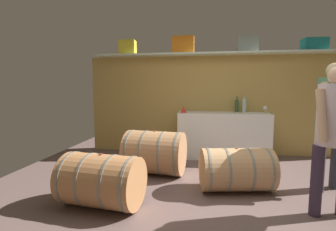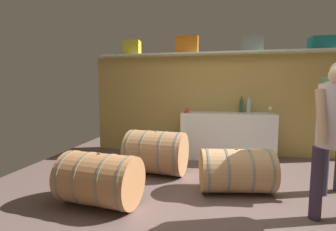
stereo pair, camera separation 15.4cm
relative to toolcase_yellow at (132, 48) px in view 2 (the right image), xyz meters
name	(u,v)px [view 2 (the right image)]	position (x,y,z in m)	size (l,w,h in m)	color
ground_plane	(218,188)	(1.74, -1.64, -2.15)	(6.32, 7.98, 0.02)	brown
back_wall_panel	(218,105)	(1.74, 0.15, -1.16)	(5.12, 0.10, 1.97)	tan
high_shelf_board	(219,54)	(1.74, 0.00, -0.16)	(4.71, 0.40, 0.03)	silver
toolcase_yellow	(132,48)	(0.00, 0.00, 0.00)	(0.32, 0.23, 0.29)	yellow
toolcase_orange	(187,45)	(1.13, 0.00, 0.02)	(0.42, 0.21, 0.33)	orange
toolcase_grey	(252,44)	(2.34, 0.00, 0.00)	(0.37, 0.23, 0.30)	gray
toolcase_teal	(322,43)	(3.52, 0.00, -0.03)	(0.40, 0.26, 0.23)	#1A7A7D
work_cabinet	(227,136)	(1.91, -0.19, -1.71)	(1.69, 0.56, 0.87)	white
wine_bottle_green	(241,105)	(2.18, -0.01, -1.14)	(0.07, 0.07, 0.30)	#305235
wine_bottle_clear	(249,105)	(2.31, -0.06, -1.14)	(0.08, 0.08, 0.30)	#AFC8C0
wine_glass	(270,109)	(2.67, -0.16, -1.19)	(0.07, 0.07, 0.13)	white
red_funnel	(187,109)	(1.17, -0.32, -1.21)	(0.11, 0.11, 0.13)	red
wine_barrel_near	(236,170)	(1.96, -1.75, -1.87)	(0.97, 0.68, 0.56)	tan
wine_barrel_far	(156,152)	(0.80, -1.27, -1.81)	(0.96, 0.76, 0.67)	#B37F53
wine_barrel_flank	(100,179)	(0.42, -2.40, -1.85)	(0.93, 0.69, 0.60)	#B07748
winemaker_pouring	(336,127)	(2.82, -2.28, -1.21)	(0.46, 0.37, 1.52)	#34283B
visitor_tasting	(336,114)	(3.13, -1.57, -1.15)	(0.54, 0.47, 1.63)	#32323C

